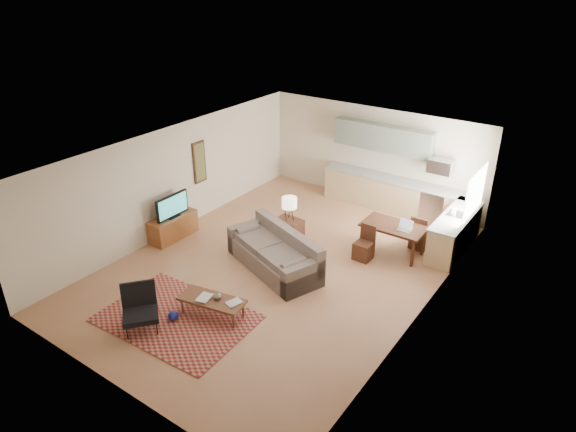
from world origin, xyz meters
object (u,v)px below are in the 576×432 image
Objects in this scene: armchair at (140,310)px; dining_table at (393,239)px; sofa at (274,251)px; coffee_table at (212,307)px; tv_credenza at (173,227)px; console_table at (289,233)px.

armchair is 0.59× the size of dining_table.
sofa is 2.09m from coffee_table.
tv_credenza is (-2.91, -0.26, -0.15)m from sofa.
sofa is at bearing 80.65° from coffee_table.
console_table reaches higher than coffee_table.
tv_credenza is (-2.16, 2.87, -0.13)m from armchair.
console_table is 2.44m from dining_table.
sofa is 2.85m from dining_table.
sofa reaches higher than console_table.
coffee_table is 4.60m from dining_table.
coffee_table is at bearing -113.77° from dining_table.
dining_table is at bearing 69.49° from sofa.
dining_table is (4.79, 2.41, 0.07)m from tv_credenza.
console_table is at bearing 25.68° from tv_credenza.
coffee_table is at bearing -31.41° from tv_credenza.
armchair reaches higher than console_table.
armchair is at bearing -137.94° from coffee_table.
console_table is at bearing -152.39° from dining_table.
dining_table is at bearing 12.89° from armchair.
coffee_table is 1.35m from armchair.
tv_credenza is (-2.96, 1.81, 0.10)m from coffee_table.
sofa is at bearing 25.81° from armchair.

